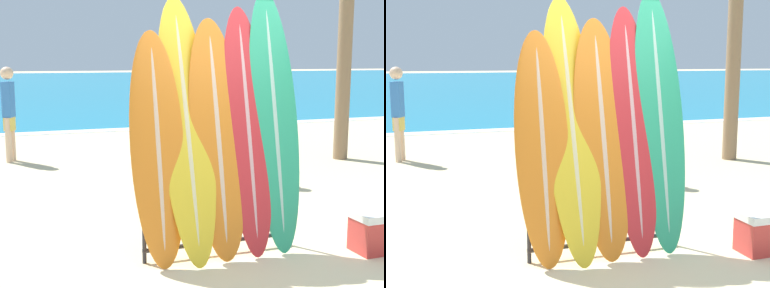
% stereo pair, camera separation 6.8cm
% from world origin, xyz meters
% --- Properties ---
extents(ground_plane, '(160.00, 160.00, 0.00)m').
position_xyz_m(ground_plane, '(0.00, 0.00, 0.00)').
color(ground_plane, beige).
extents(ocean_water, '(120.00, 60.00, 0.01)m').
position_xyz_m(ocean_water, '(0.00, 39.19, 0.00)').
color(ocean_water, teal).
rests_on(ocean_water, ground_plane).
extents(surfboard_rack, '(1.56, 0.04, 0.96)m').
position_xyz_m(surfboard_rack, '(-0.30, 0.40, 0.51)').
color(surfboard_rack, '#28282D').
rests_on(surfboard_rack, ground_plane).
extents(surfboard_slot_0, '(0.52, 0.52, 2.19)m').
position_xyz_m(surfboard_slot_0, '(-0.92, 0.40, 1.09)').
color(surfboard_slot_0, orange).
rests_on(surfboard_slot_0, ground_plane).
extents(surfboard_slot_1, '(0.53, 0.85, 2.53)m').
position_xyz_m(surfboard_slot_1, '(-0.62, 0.47, 1.26)').
color(surfboard_slot_1, yellow).
rests_on(surfboard_slot_1, ground_plane).
extents(surfboard_slot_2, '(0.57, 0.61, 2.32)m').
position_xyz_m(surfboard_slot_2, '(-0.31, 0.43, 1.16)').
color(surfboard_slot_2, orange).
rests_on(surfboard_slot_2, ground_plane).
extents(surfboard_slot_3, '(0.49, 0.63, 2.44)m').
position_xyz_m(surfboard_slot_3, '(0.01, 0.44, 1.22)').
color(surfboard_slot_3, red).
rests_on(surfboard_slot_3, ground_plane).
extents(surfboard_slot_4, '(0.52, 0.63, 2.60)m').
position_xyz_m(surfboard_slot_4, '(0.31, 0.45, 1.30)').
color(surfboard_slot_4, '#289E70').
rests_on(surfboard_slot_4, ground_plane).
extents(person_near_water, '(0.24, 0.30, 1.77)m').
position_xyz_m(person_near_water, '(0.24, 4.64, 0.97)').
color(person_near_water, '#A87A5B').
rests_on(person_near_water, ground_plane).
extents(person_mid_beach, '(0.27, 0.30, 1.78)m').
position_xyz_m(person_mid_beach, '(1.20, 3.39, 0.97)').
color(person_mid_beach, '#A87A5B').
rests_on(person_mid_beach, ground_plane).
extents(person_far_left, '(0.25, 0.30, 1.77)m').
position_xyz_m(person_far_left, '(-2.15, 6.15, 0.96)').
color(person_far_left, beige).
rests_on(person_far_left, ground_plane).
extents(cooler_box, '(0.47, 0.34, 0.41)m').
position_xyz_m(cooler_box, '(1.21, -0.07, 0.21)').
color(cooler_box, red).
rests_on(cooler_box, ground_plane).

